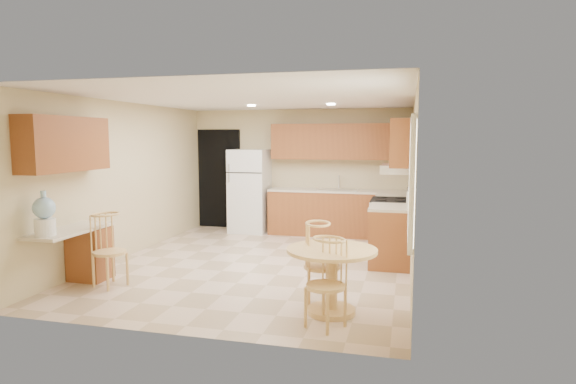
% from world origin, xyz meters
% --- Properties ---
extents(floor, '(5.50, 5.50, 0.00)m').
position_xyz_m(floor, '(0.00, 0.00, 0.00)').
color(floor, beige).
rests_on(floor, ground).
extents(ceiling, '(4.50, 5.50, 0.02)m').
position_xyz_m(ceiling, '(0.00, 0.00, 2.50)').
color(ceiling, white).
rests_on(ceiling, wall_back).
extents(wall_back, '(4.50, 0.02, 2.50)m').
position_xyz_m(wall_back, '(0.00, 2.75, 1.25)').
color(wall_back, '#CDBD8A').
rests_on(wall_back, floor).
extents(wall_front, '(4.50, 0.02, 2.50)m').
position_xyz_m(wall_front, '(0.00, -2.75, 1.25)').
color(wall_front, '#CDBD8A').
rests_on(wall_front, floor).
extents(wall_left, '(0.02, 5.50, 2.50)m').
position_xyz_m(wall_left, '(-2.25, 0.00, 1.25)').
color(wall_left, '#CDBD8A').
rests_on(wall_left, floor).
extents(wall_right, '(0.02, 5.50, 2.50)m').
position_xyz_m(wall_right, '(2.25, 0.00, 1.25)').
color(wall_right, '#CDBD8A').
rests_on(wall_right, floor).
extents(doorway, '(0.90, 0.02, 2.10)m').
position_xyz_m(doorway, '(-1.75, 2.73, 1.05)').
color(doorway, black).
rests_on(doorway, floor).
extents(base_cab_back, '(2.75, 0.60, 0.87)m').
position_xyz_m(base_cab_back, '(0.88, 2.45, 0.43)').
color(base_cab_back, '#975226').
rests_on(base_cab_back, floor).
extents(counter_back, '(2.75, 0.63, 0.04)m').
position_xyz_m(counter_back, '(0.88, 2.45, 0.89)').
color(counter_back, beige).
rests_on(counter_back, base_cab_back).
extents(base_cab_right_a, '(0.60, 0.59, 0.87)m').
position_xyz_m(base_cab_right_a, '(1.95, 1.85, 0.43)').
color(base_cab_right_a, '#975226').
rests_on(base_cab_right_a, floor).
extents(counter_right_a, '(0.63, 0.59, 0.04)m').
position_xyz_m(counter_right_a, '(1.95, 1.85, 0.89)').
color(counter_right_a, beige).
rests_on(counter_right_a, base_cab_right_a).
extents(base_cab_right_b, '(0.60, 0.80, 0.87)m').
position_xyz_m(base_cab_right_b, '(1.95, 0.40, 0.43)').
color(base_cab_right_b, '#975226').
rests_on(base_cab_right_b, floor).
extents(counter_right_b, '(0.63, 0.80, 0.04)m').
position_xyz_m(counter_right_b, '(1.95, 0.40, 0.89)').
color(counter_right_b, beige).
rests_on(counter_right_b, base_cab_right_b).
extents(upper_cab_back, '(2.75, 0.33, 0.70)m').
position_xyz_m(upper_cab_back, '(0.88, 2.58, 1.85)').
color(upper_cab_back, '#975226').
rests_on(upper_cab_back, wall_back).
extents(upper_cab_right, '(0.33, 2.42, 0.70)m').
position_xyz_m(upper_cab_right, '(2.08, 1.21, 1.85)').
color(upper_cab_right, '#975226').
rests_on(upper_cab_right, wall_right).
extents(upper_cab_left, '(0.33, 1.40, 0.70)m').
position_xyz_m(upper_cab_left, '(-2.08, -1.60, 1.85)').
color(upper_cab_left, '#975226').
rests_on(upper_cab_left, wall_left).
extents(sink, '(0.78, 0.44, 0.01)m').
position_xyz_m(sink, '(0.85, 2.45, 0.91)').
color(sink, silver).
rests_on(sink, counter_back).
extents(range_hood, '(0.50, 0.76, 0.14)m').
position_xyz_m(range_hood, '(2.00, 1.18, 1.42)').
color(range_hood, silver).
rests_on(range_hood, upper_cab_right).
extents(desk_pedestal, '(0.48, 0.42, 0.72)m').
position_xyz_m(desk_pedestal, '(-2.00, -1.32, 0.36)').
color(desk_pedestal, '#975226').
rests_on(desk_pedestal, floor).
extents(desk_top, '(0.50, 1.20, 0.04)m').
position_xyz_m(desk_top, '(-2.00, -1.70, 0.75)').
color(desk_top, beige).
rests_on(desk_top, desk_pedestal).
extents(window, '(0.06, 1.12, 1.30)m').
position_xyz_m(window, '(2.23, -1.85, 1.50)').
color(window, white).
rests_on(window, wall_right).
extents(can_light_a, '(0.14, 0.14, 0.02)m').
position_xyz_m(can_light_a, '(-0.50, 1.20, 2.48)').
color(can_light_a, white).
rests_on(can_light_a, ceiling).
extents(can_light_b, '(0.14, 0.14, 0.02)m').
position_xyz_m(can_light_b, '(0.90, 1.20, 2.48)').
color(can_light_b, white).
rests_on(can_light_b, ceiling).
extents(refrigerator, '(0.75, 0.73, 1.69)m').
position_xyz_m(refrigerator, '(-0.95, 2.40, 0.84)').
color(refrigerator, white).
rests_on(refrigerator, floor).
extents(stove, '(0.65, 0.76, 1.09)m').
position_xyz_m(stove, '(1.92, 1.18, 0.47)').
color(stove, white).
rests_on(stove, floor).
extents(dining_table, '(0.99, 0.99, 0.73)m').
position_xyz_m(dining_table, '(1.40, -1.80, 0.48)').
color(dining_table, '#E3B871').
rests_on(dining_table, floor).
extents(chair_table_a, '(0.42, 0.55, 0.96)m').
position_xyz_m(chair_table_a, '(1.25, -1.64, 0.58)').
color(chair_table_a, '#E3B871').
rests_on(chair_table_a, floor).
extents(chair_table_b, '(0.40, 0.46, 0.91)m').
position_xyz_m(chair_table_b, '(1.40, -2.29, 0.56)').
color(chair_table_b, '#E3B871').
rests_on(chair_table_b, floor).
extents(chair_desk, '(0.42, 0.54, 0.95)m').
position_xyz_m(chair_desk, '(-1.55, -1.62, 0.58)').
color(chair_desk, '#E3B871').
rests_on(chair_desk, floor).
extents(water_crock, '(0.26, 0.26, 0.54)m').
position_xyz_m(water_crock, '(-2.00, -2.12, 1.01)').
color(water_crock, white).
rests_on(water_crock, desk_top).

